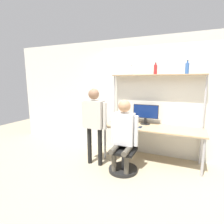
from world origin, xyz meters
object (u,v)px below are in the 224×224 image
at_px(bottle_clear, 131,71).
at_px(bottle_red, 155,69).
at_px(office_chair, 124,157).
at_px(bottle_blue, 187,68).
at_px(monitor, 146,113).
at_px(laptop, 129,123).
at_px(cell_phone, 140,127).
at_px(person_standing, 94,118).
at_px(person_seated, 123,131).

relative_size(bottle_clear, bottle_red, 0.82).
xyz_separation_m(office_chair, bottle_blue, (1.01, 0.87, 1.71)).
height_order(monitor, bottle_clear, bottle_clear).
relative_size(laptop, bottle_clear, 1.59).
distance_m(office_chair, bottle_red, 1.95).
height_order(cell_phone, office_chair, office_chair).
relative_size(person_standing, bottle_red, 6.42).
distance_m(monitor, bottle_red, 0.97).
bearing_deg(bottle_blue, person_seated, -137.88).
xyz_separation_m(bottle_clear, bottle_red, (0.54, -0.00, 0.02)).
bearing_deg(laptop, monitor, 46.04).
distance_m(office_chair, person_seated, 0.55).
bearing_deg(person_seated, person_standing, 176.24).
height_order(person_standing, bottle_blue, bottle_blue).
distance_m(bottle_red, bottle_blue, 0.62).
xyz_separation_m(office_chair, bottle_red, (0.39, 0.87, 1.71)).
xyz_separation_m(person_standing, bottle_red, (1.03, 0.87, 0.97)).
bearing_deg(bottle_clear, person_seated, -80.49).
bearing_deg(bottle_clear, office_chair, -80.06).
bearing_deg(cell_phone, monitor, 84.72).
distance_m(cell_phone, bottle_red, 1.28).
bearing_deg(person_standing, office_chair, 0.24).
bearing_deg(monitor, laptop, -133.96).
height_order(laptop, person_standing, person_standing).
bearing_deg(monitor, person_standing, -136.06).
bearing_deg(person_standing, bottle_blue, 27.74).
xyz_separation_m(cell_phone, bottle_red, (0.20, 0.37, 1.21)).
height_order(monitor, person_seated, person_seated).
relative_size(monitor, person_standing, 0.36).
xyz_separation_m(office_chair, person_seated, (0.00, -0.05, 0.55)).
relative_size(cell_phone, person_seated, 0.11).
height_order(person_seated, bottle_red, bottle_red).
height_order(laptop, cell_phone, laptop).
distance_m(laptop, office_chair, 0.77).
xyz_separation_m(person_seated, person_standing, (-0.65, 0.04, 0.19)).
bearing_deg(bottle_red, bottle_blue, 0.00).
relative_size(cell_phone, bottle_blue, 0.56).
height_order(person_seated, person_standing, person_standing).
bearing_deg(office_chair, person_standing, -179.76).
xyz_separation_m(cell_phone, person_standing, (-0.83, -0.50, 0.23)).
bearing_deg(person_standing, laptop, 42.81).
relative_size(laptop, bottle_red, 1.31).
xyz_separation_m(monitor, office_chair, (-0.22, -0.83, -0.75)).
bearing_deg(bottle_clear, cell_phone, -47.93).
xyz_separation_m(office_chair, person_standing, (-0.64, -0.00, 0.73)).
bearing_deg(bottle_red, cell_phone, -118.20).
xyz_separation_m(monitor, bottle_red, (0.17, 0.04, 0.96)).
distance_m(cell_phone, person_standing, 0.99).
height_order(person_standing, bottle_red, bottle_red).
bearing_deg(bottle_blue, person_standing, -152.26).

